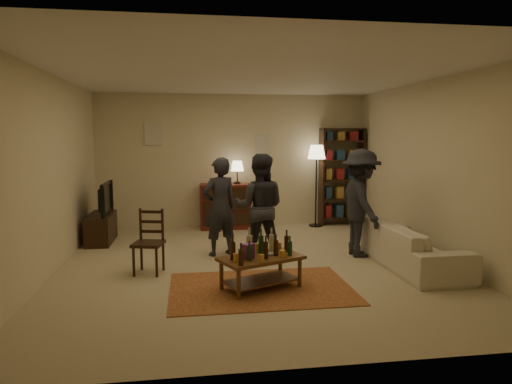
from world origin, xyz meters
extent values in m
plane|color=#C6B793|center=(0.00, 0.00, 0.00)|extent=(6.00, 6.00, 0.00)
plane|color=beige|center=(0.00, 3.00, 1.35)|extent=(5.50, 0.00, 5.50)
plane|color=beige|center=(-2.75, 0.00, 1.35)|extent=(0.00, 6.00, 6.00)
plane|color=beige|center=(2.75, 0.00, 1.35)|extent=(0.00, 6.00, 6.00)
plane|color=beige|center=(0.00, -3.00, 1.35)|extent=(5.50, 0.00, 5.50)
plane|color=white|center=(0.00, 0.00, 2.70)|extent=(6.00, 6.00, 0.00)
cube|color=beige|center=(-1.60, 2.98, 1.90)|extent=(0.35, 0.03, 0.45)
cube|color=beige|center=(0.60, 2.98, 1.70)|extent=(0.30, 0.03, 0.40)
cube|color=maroon|center=(-0.07, -1.05, 0.01)|extent=(2.20, 1.50, 0.01)
cube|color=brown|center=(-0.07, -1.05, 0.38)|extent=(1.12, 0.89, 0.04)
cube|color=brown|center=(-0.07, -1.05, 0.11)|extent=(0.99, 0.75, 0.02)
cylinder|color=brown|center=(-0.38, -1.41, 0.18)|extent=(0.05, 0.05, 0.36)
cylinder|color=brown|center=(0.41, -1.07, 0.18)|extent=(0.05, 0.05, 0.36)
cylinder|color=brown|center=(-0.55, -1.03, 0.18)|extent=(0.05, 0.05, 0.36)
cylinder|color=brown|center=(0.25, -0.69, 0.18)|extent=(0.05, 0.05, 0.36)
cylinder|color=gold|center=(-0.39, -1.24, 0.45)|extent=(0.07, 0.07, 0.10)
cylinder|color=gold|center=(-0.10, -1.29, 0.45)|extent=(0.07, 0.07, 0.09)
cylinder|color=gold|center=(-0.09, -0.83, 0.46)|extent=(0.07, 0.07, 0.11)
cylinder|color=gold|center=(0.18, -1.13, 0.45)|extent=(0.07, 0.07, 0.09)
cylinder|color=gold|center=(0.21, -0.76, 0.45)|extent=(0.07, 0.07, 0.10)
cube|color=#783695|center=(-0.24, -1.10, 0.49)|extent=(0.16, 0.16, 0.18)
cylinder|color=gray|center=(0.05, -1.02, 0.42)|extent=(0.12, 0.12, 0.03)
cube|color=black|center=(-1.47, -0.21, 0.41)|extent=(0.46, 0.46, 0.04)
cylinder|color=black|center=(-1.66, -0.32, 0.20)|extent=(0.04, 0.04, 0.40)
cylinder|color=black|center=(-1.35, -0.39, 0.20)|extent=(0.04, 0.04, 0.40)
cylinder|color=black|center=(-1.58, -0.02, 0.20)|extent=(0.04, 0.04, 0.40)
cylinder|color=black|center=(-1.28, -0.09, 0.20)|extent=(0.04, 0.04, 0.40)
cube|color=black|center=(-1.43, -0.05, 0.66)|extent=(0.31, 0.10, 0.46)
cube|color=black|center=(-2.45, 1.80, 0.25)|extent=(0.40, 1.00, 0.50)
imported|color=black|center=(-2.43, 1.80, 0.78)|extent=(0.13, 0.97, 0.56)
cube|color=maroon|center=(-0.20, 2.72, 0.45)|extent=(1.00, 0.48, 0.90)
cube|color=black|center=(-0.20, 2.47, 0.22)|extent=(0.92, 0.02, 0.22)
cube|color=black|center=(-0.20, 2.47, 0.48)|extent=(0.92, 0.02, 0.22)
cube|color=black|center=(-0.20, 2.47, 0.74)|extent=(0.92, 0.02, 0.22)
cylinder|color=black|center=(0.05, 2.72, 0.92)|extent=(0.12, 0.12, 0.04)
cylinder|color=black|center=(0.05, 2.72, 1.05)|extent=(0.02, 0.02, 0.22)
cone|color=#FFE5B2|center=(0.05, 2.72, 1.26)|extent=(0.26, 0.26, 0.20)
cube|color=black|center=(1.82, 2.78, 1.00)|extent=(0.04, 0.34, 2.00)
cube|color=black|center=(2.68, 2.78, 1.00)|extent=(0.04, 0.34, 2.00)
cube|color=black|center=(2.25, 2.78, 0.15)|extent=(0.90, 0.34, 0.03)
cube|color=black|center=(2.25, 2.78, 0.55)|extent=(0.90, 0.34, 0.03)
cube|color=black|center=(2.25, 2.78, 0.95)|extent=(0.90, 0.34, 0.03)
cube|color=black|center=(2.25, 2.78, 1.35)|extent=(0.90, 0.34, 0.03)
cube|color=black|center=(2.25, 2.78, 1.75)|extent=(0.90, 0.34, 0.03)
cube|color=black|center=(2.25, 2.78, 2.00)|extent=(0.90, 0.34, 0.03)
cube|color=maroon|center=(1.95, 2.78, 0.29)|extent=(0.12, 0.22, 0.26)
cube|color=navy|center=(2.20, 2.78, 0.29)|extent=(0.15, 0.22, 0.26)
cube|color=olive|center=(2.47, 2.78, 0.29)|extent=(0.18, 0.22, 0.26)
cube|color=navy|center=(1.95, 2.78, 0.69)|extent=(0.12, 0.22, 0.24)
cube|color=olive|center=(2.20, 2.78, 0.69)|extent=(0.15, 0.22, 0.24)
cube|color=maroon|center=(2.47, 2.78, 0.69)|extent=(0.18, 0.22, 0.24)
cube|color=olive|center=(1.95, 2.78, 1.07)|extent=(0.12, 0.22, 0.22)
cube|color=maroon|center=(2.20, 2.78, 1.07)|extent=(0.15, 0.22, 0.22)
cube|color=navy|center=(2.47, 2.78, 1.07)|extent=(0.18, 0.22, 0.22)
cube|color=maroon|center=(1.95, 2.78, 1.47)|extent=(0.12, 0.22, 0.20)
cube|color=navy|center=(2.20, 2.78, 1.47)|extent=(0.15, 0.22, 0.20)
cube|color=olive|center=(2.47, 2.78, 1.47)|extent=(0.18, 0.22, 0.20)
cube|color=navy|center=(1.95, 2.78, 1.85)|extent=(0.12, 0.22, 0.18)
cube|color=olive|center=(2.20, 2.78, 1.85)|extent=(0.15, 0.22, 0.18)
cube|color=maroon|center=(2.47, 2.78, 1.85)|extent=(0.18, 0.22, 0.18)
cylinder|color=black|center=(1.67, 2.65, 0.01)|extent=(0.28, 0.28, 0.03)
cylinder|color=black|center=(1.67, 2.65, 0.74)|extent=(0.03, 0.03, 1.48)
cone|color=#FFE5B2|center=(1.67, 2.65, 1.53)|extent=(0.36, 0.36, 0.28)
imported|color=beige|center=(2.20, -0.40, 0.30)|extent=(0.81, 2.08, 0.61)
imported|color=#25262D|center=(-0.45, 0.63, 0.77)|extent=(0.65, 0.54, 1.53)
imported|color=#292B32|center=(0.12, 0.28, 0.80)|extent=(0.90, 0.78, 1.60)
imported|color=#212228|center=(1.70, 0.27, 0.83)|extent=(0.63, 1.08, 1.66)
camera|label=1|loc=(-0.91, -6.36, 1.85)|focal=32.00mm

